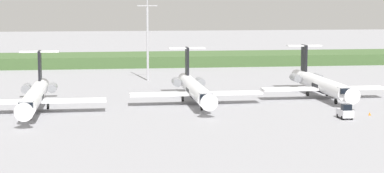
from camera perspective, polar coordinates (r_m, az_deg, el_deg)
ground_plane at (r=138.63m, az=-1.37°, el=0.06°), size 500.00×500.00×0.00m
grass_berm at (r=184.24m, az=-2.99°, el=2.35°), size 320.00×20.00×2.96m
regional_jet_nearest at (r=109.58m, az=-13.37°, el=-0.77°), size 22.81×31.00×9.00m
regional_jet_second at (r=115.21m, az=0.24°, el=-0.17°), size 22.81×31.00×9.00m
regional_jet_third at (r=124.10m, az=11.01°, el=0.24°), size 22.81×31.00×9.00m
antenna_mast at (r=147.04m, az=-3.84°, el=4.58°), size 4.40×0.50×25.38m
baggage_tug at (r=102.78m, az=13.03°, el=-2.16°), size 1.72×3.20×2.30m
safety_cone_front_marker at (r=105.03m, az=13.63°, el=-2.37°), size 0.44×0.44×0.55m
safety_cone_mid_marker at (r=106.66m, az=15.03°, el=-2.27°), size 0.44×0.44×0.55m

